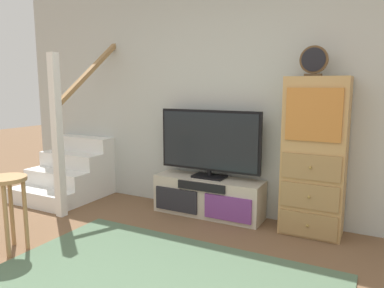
{
  "coord_description": "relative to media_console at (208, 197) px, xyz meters",
  "views": [
    {
      "loc": [
        1.38,
        -1.4,
        1.45
      ],
      "look_at": [
        -0.38,
        1.95,
        0.85
      ],
      "focal_mm": 34.06,
      "sensor_mm": 36.0,
      "label": 1
    }
  ],
  "objects": [
    {
      "name": "side_cabinet",
      "position": [
        1.12,
        0.01,
        0.55
      ],
      "size": [
        0.58,
        0.38,
        1.54
      ],
      "color": "tan",
      "rests_on": "ground_plane"
    },
    {
      "name": "back_wall",
      "position": [
        0.3,
        0.27,
        1.13
      ],
      "size": [
        6.4,
        0.12,
        2.7
      ],
      "primitive_type": "cube",
      "color": "#B2B7B2",
      "rests_on": "ground_plane"
    },
    {
      "name": "bar_stool_near",
      "position": [
        -1.15,
        -1.64,
        0.29
      ],
      "size": [
        0.34,
        0.34,
        0.68
      ],
      "color": "#A37A4C",
      "rests_on": "ground_plane"
    },
    {
      "name": "television",
      "position": [
        0.0,
        0.02,
        0.62
      ],
      "size": [
        1.18,
        0.22,
        0.76
      ],
      "color": "black",
      "rests_on": "media_console"
    },
    {
      "name": "desk_clock",
      "position": [
        1.07,
        -0.0,
        1.46
      ],
      "size": [
        0.26,
        0.08,
        0.28
      ],
      "color": "#4C3823",
      "rests_on": "side_cabinet"
    },
    {
      "name": "media_console",
      "position": [
        0.0,
        0.0,
        0.0
      ],
      "size": [
        1.24,
        0.38,
        0.43
      ],
      "color": "#BCB29E",
      "rests_on": "ground_plane"
    },
    {
      "name": "staircase",
      "position": [
        -1.94,
        0.01,
        0.15
      ],
      "size": [
        1.0,
        1.36,
        2.2
      ],
      "color": "white",
      "rests_on": "ground_plane"
    }
  ]
}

